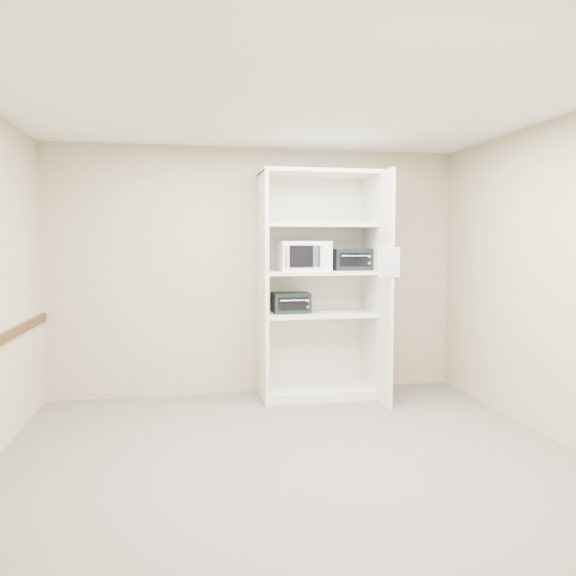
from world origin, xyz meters
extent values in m
cube|color=#5F5950|center=(0.00, 0.00, 0.00)|extent=(4.50, 4.00, 0.01)
cube|color=white|center=(0.00, 0.00, 2.70)|extent=(4.50, 4.00, 0.01)
cube|color=tan|center=(0.00, 2.00, 1.35)|extent=(4.50, 0.02, 2.70)
cube|color=tan|center=(0.00, -2.00, 1.35)|extent=(4.50, 0.02, 2.70)
cube|color=tan|center=(2.25, 0.00, 1.35)|extent=(0.02, 4.00, 2.70)
cube|color=white|center=(0.02, 1.68, 1.20)|extent=(0.04, 0.60, 2.40)
cube|color=white|center=(1.22, 1.53, 1.20)|extent=(0.04, 0.90, 2.40)
cube|color=white|center=(0.62, 1.99, 1.20)|extent=(1.24, 0.02, 2.40)
cube|color=white|center=(0.62, 1.70, 0.05)|extent=(1.16, 0.56, 0.10)
cube|color=white|center=(0.62, 1.70, 0.90)|extent=(1.16, 0.56, 0.04)
cube|color=white|center=(0.62, 1.70, 1.35)|extent=(1.16, 0.56, 0.04)
cube|color=white|center=(0.62, 1.70, 1.85)|extent=(1.16, 0.56, 0.04)
cube|color=white|center=(0.62, 1.70, 2.40)|extent=(1.24, 0.60, 0.04)
cube|color=white|center=(0.46, 1.68, 1.53)|extent=(0.52, 0.40, 0.31)
cube|color=black|center=(0.99, 1.72, 1.49)|extent=(0.41, 0.31, 0.23)
cube|color=black|center=(0.32, 1.71, 1.03)|extent=(0.39, 0.30, 0.21)
cube|color=white|center=(1.18, 1.07, 1.48)|extent=(0.23, 0.02, 0.29)
camera|label=1|loc=(-0.81, -4.15, 1.65)|focal=35.00mm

